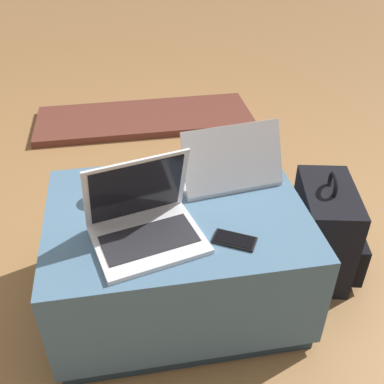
{
  "coord_description": "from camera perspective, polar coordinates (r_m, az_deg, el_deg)",
  "views": [
    {
      "loc": [
        -0.15,
        -1.19,
        1.36
      ],
      "look_at": [
        0.05,
        -0.01,
        0.5
      ],
      "focal_mm": 42.0,
      "sensor_mm": 36.0,
      "label": 1
    }
  ],
  "objects": [
    {
      "name": "backpack",
      "position": [
        1.87,
        16.58,
        -4.96
      ],
      "size": [
        0.31,
        0.38,
        0.47
      ],
      "rotation": [
        0.0,
        0.0,
        1.36
      ],
      "color": "black",
      "rests_on": "ground_plane"
    },
    {
      "name": "cell_phone",
      "position": [
        1.4,
        5.41,
        -6.09
      ],
      "size": [
        0.15,
        0.12,
        0.01
      ],
      "rotation": [
        0.0,
        0.0,
        4.2
      ],
      "color": "black",
      "rests_on": "ottoman"
    },
    {
      "name": "ground_plane",
      "position": [
        1.81,
        -1.69,
        -13.03
      ],
      "size": [
        14.0,
        14.0,
        0.0
      ],
      "primitive_type": "plane",
      "color": "#9E7042"
    },
    {
      "name": "coffee_mug",
      "position": [
        1.58,
        -9.97,
        0.96
      ],
      "size": [
        0.12,
        0.08,
        0.1
      ],
      "color": "red",
      "rests_on": "ottoman"
    },
    {
      "name": "fireplace_hearth",
      "position": [
        3.03,
        -6.01,
        9.3
      ],
      "size": [
        1.4,
        0.5,
        0.04
      ],
      "color": "brown",
      "rests_on": "ground_plane"
    },
    {
      "name": "laptop_far",
      "position": [
        1.65,
        4.56,
        2.94
      ],
      "size": [
        0.39,
        0.28,
        0.23
      ],
      "rotation": [
        0.0,
        0.0,
        3.27
      ],
      "color": "silver",
      "rests_on": "ottoman"
    },
    {
      "name": "ottoman",
      "position": [
        1.66,
        -1.82,
        -8.15
      ],
      "size": [
        0.88,
        0.66,
        0.42
      ],
      "color": "#2A3D4E",
      "rests_on": "ground_plane"
    },
    {
      "name": "laptop_near",
      "position": [
        1.39,
        -6.06,
        -3.83
      ],
      "size": [
        0.38,
        0.33,
        0.27
      ],
      "rotation": [
        0.0,
        0.0,
        0.24
      ],
      "color": "silver",
      "rests_on": "ottoman"
    }
  ]
}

